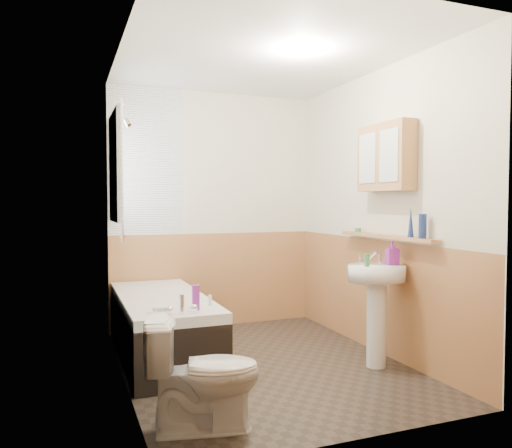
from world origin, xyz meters
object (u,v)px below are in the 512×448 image
Objects in this scene: toilet at (203,374)px; sink at (377,294)px; medicine_cabinet at (385,157)px; pine_shelf at (386,237)px; bathtub at (162,325)px.

sink is (1.60, 0.59, 0.26)m from toilet.
pine_shelf is at bearing 39.55° from medicine_cabinet.
toilet is 2.08m from pine_shelf.
toilet is 1.08× the size of medicine_cabinet.
pine_shelf reaches higher than toilet.
pine_shelf is (1.77, -0.72, 0.76)m from bathtub.
medicine_cabinet reaches higher than sink.
toilet is 2.36m from medicine_cabinet.
pine_shelf is at bearing 52.43° from sink.
sink reaches higher than toilet.
sink is 1.50× the size of medicine_cabinet.
bathtub is 1.83m from sink.
toilet is 1.72m from sink.
toilet is at bearing -157.60° from medicine_cabinet.
pine_shelf reaches higher than bathtub.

